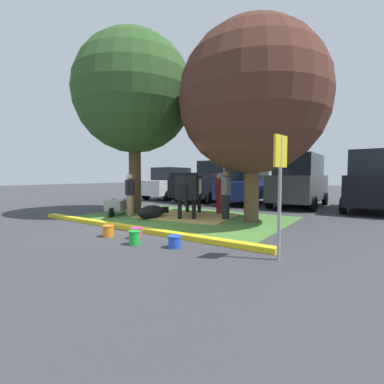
# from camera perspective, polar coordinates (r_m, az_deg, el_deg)

# --- Properties ---
(ground_plane) EXTENTS (80.00, 80.00, 0.00)m
(ground_plane) POSITION_cam_1_polar(r_m,az_deg,el_deg) (8.15, -10.54, -7.27)
(ground_plane) COLOR #38383D
(grass_island) EXTENTS (7.03, 4.86, 0.02)m
(grass_island) POSITION_cam_1_polar(r_m,az_deg,el_deg) (9.73, -1.73, -5.40)
(grass_island) COLOR #477A33
(grass_island) RESTS_ON ground
(curb_yellow) EXTENTS (8.23, 0.24, 0.12)m
(curb_yellow) POSITION_cam_1_polar(r_m,az_deg,el_deg) (7.82, -13.04, -7.32)
(curb_yellow) COLOR yellow
(curb_yellow) RESTS_ON ground
(hay_bedding) EXTENTS (3.46, 2.77, 0.04)m
(hay_bedding) POSITION_cam_1_polar(r_m,az_deg,el_deg) (9.92, -0.98, -5.14)
(hay_bedding) COLOR tan
(hay_bedding) RESTS_ON ground
(shade_tree_left) EXTENTS (4.64, 4.64, 7.06)m
(shade_tree_left) POSITION_cam_1_polar(r_m,az_deg,el_deg) (11.53, -12.11, 19.55)
(shade_tree_left) COLOR #4C3823
(shade_tree_left) RESTS_ON ground
(shade_tree_right) EXTENTS (4.68, 4.68, 6.26)m
(shade_tree_right) POSITION_cam_1_polar(r_m,az_deg,el_deg) (9.21, 12.66, 18.44)
(shade_tree_right) COLOR brown
(shade_tree_right) RESTS_ON ground
(cow_holstein) EXTENTS (1.79, 2.93, 1.56)m
(cow_holstein) POSITION_cam_1_polar(r_m,az_deg,el_deg) (10.09, -0.27, 1.15)
(cow_holstein) COLOR black
(cow_holstein) RESTS_ON ground
(calf_lying) EXTENTS (0.63, 1.33, 0.48)m
(calf_lying) POSITION_cam_1_polar(r_m,az_deg,el_deg) (9.59, -8.42, -4.18)
(calf_lying) COLOR black
(calf_lying) RESTS_ON ground
(person_handler) EXTENTS (0.34, 0.49, 1.57)m
(person_handler) POSITION_cam_1_polar(r_m,az_deg,el_deg) (10.28, -12.95, -0.35)
(person_handler) COLOR #9E7F5B
(person_handler) RESTS_ON ground
(person_visitor_near) EXTENTS (0.44, 0.36, 1.58)m
(person_visitor_near) POSITION_cam_1_polar(r_m,az_deg,el_deg) (10.64, 5.83, -0.12)
(person_visitor_near) COLOR maroon
(person_visitor_near) RESTS_ON ground
(person_visitor_far) EXTENTS (0.34, 0.48, 1.70)m
(person_visitor_far) POSITION_cam_1_polar(r_m,az_deg,el_deg) (9.25, 7.14, -0.24)
(person_visitor_far) COLOR black
(person_visitor_far) RESTS_ON ground
(wheelbarrow) EXTENTS (1.19, 1.50, 0.63)m
(wheelbarrow) POSITION_cam_1_polar(r_m,az_deg,el_deg) (10.61, -15.79, -2.74)
(wheelbarrow) COLOR gray
(wheelbarrow) RESTS_ON ground
(parking_sign) EXTENTS (0.11, 0.44, 2.22)m
(parking_sign) POSITION_cam_1_polar(r_m,az_deg,el_deg) (5.02, 18.04, 3.89)
(parking_sign) COLOR #99999E
(parking_sign) RESTS_ON ground
(bucket_orange) EXTENTS (0.29, 0.29, 0.28)m
(bucket_orange) POSITION_cam_1_polar(r_m,az_deg,el_deg) (7.10, -17.17, -7.77)
(bucket_orange) COLOR orange
(bucket_orange) RESTS_ON ground
(bucket_pink) EXTENTS (0.29, 0.29, 0.27)m
(bucket_pink) POSITION_cam_1_polar(r_m,az_deg,el_deg) (6.72, -11.59, -8.38)
(bucket_pink) COLOR #EA3893
(bucket_pink) RESTS_ON ground
(bucket_green) EXTENTS (0.27, 0.27, 0.31)m
(bucket_green) POSITION_cam_1_polar(r_m,az_deg,el_deg) (6.15, -11.99, -9.30)
(bucket_green) COLOR green
(bucket_green) RESTS_ON ground
(bucket_blue) EXTENTS (0.30, 0.30, 0.26)m
(bucket_blue) POSITION_cam_1_polar(r_m,az_deg,el_deg) (5.78, -3.66, -10.32)
(bucket_blue) COLOR blue
(bucket_blue) RESTS_ON ground
(hatchback_white) EXTENTS (2.04, 4.41, 2.02)m
(hatchback_white) POSITION_cam_1_polar(r_m,az_deg,el_deg) (17.68, -4.36, 1.78)
(hatchback_white) COLOR silver
(hatchback_white) RESTS_ON ground
(pickup_truck_black) EXTENTS (2.24, 5.41, 2.42)m
(pickup_truck_black) POSITION_cam_1_polar(r_m,az_deg,el_deg) (16.45, 3.76, 2.10)
(pickup_truck_black) COLOR black
(pickup_truck_black) RESTS_ON ground
(sedan_blue) EXTENTS (2.04, 4.41, 2.02)m
(sedan_blue) POSITION_cam_1_polar(r_m,az_deg,el_deg) (14.81, 11.56, 1.38)
(sedan_blue) COLOR navy
(sedan_blue) RESTS_ON ground
(suv_dark_grey) EXTENTS (2.14, 4.61, 2.52)m
(suv_dark_grey) POSITION_cam_1_polar(r_m,az_deg,el_deg) (14.16, 21.61, 2.27)
(suv_dark_grey) COLOR #3D3D42
(suv_dark_grey) RESTS_ON ground
(suv_black) EXTENTS (2.14, 4.61, 2.52)m
(suv_black) POSITION_cam_1_polar(r_m,az_deg,el_deg) (13.76, 33.87, 1.89)
(suv_black) COLOR black
(suv_black) RESTS_ON ground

